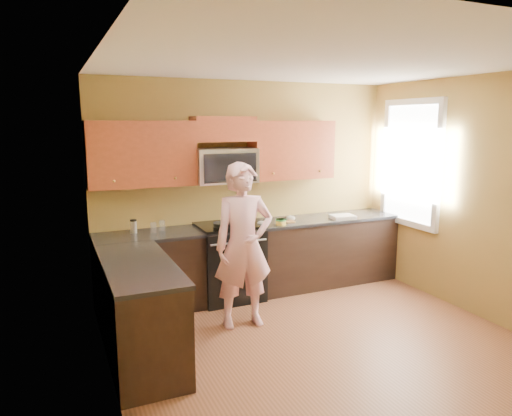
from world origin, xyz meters
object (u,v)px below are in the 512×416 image
stove (229,261)px  woman (244,246)px  frying_pan (223,227)px  butter_tub (281,225)px  travel_mug (134,233)px  microwave (225,183)px

stove → woman: size_ratio=0.54×
frying_pan → butter_tub: size_ratio=3.14×
butter_tub → stove: bearing=164.2°
butter_tub → travel_mug: (-1.75, 0.29, 0.00)m
stove → butter_tub: bearing=-15.8°
stove → travel_mug: travel_mug is taller
microwave → travel_mug: microwave is taller
stove → woman: bearing=-99.3°
stove → frying_pan: bearing=-135.9°
woman → stove: bearing=85.2°
travel_mug → frying_pan: bearing=-12.6°
stove → butter_tub: (0.63, -0.18, 0.45)m
frying_pan → woman: bearing=-108.7°
woman → frying_pan: (0.02, 0.69, 0.06)m
butter_tub → woman: bearing=-140.7°
butter_tub → travel_mug: travel_mug is taller
microwave → butter_tub: microwave is taller
stove → woman: (-0.13, -0.80, 0.41)m
butter_tub → frying_pan: bearing=174.8°
microwave → butter_tub: size_ratio=5.71×
travel_mug → woman: bearing=-42.6°
stove → travel_mug: bearing=174.1°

